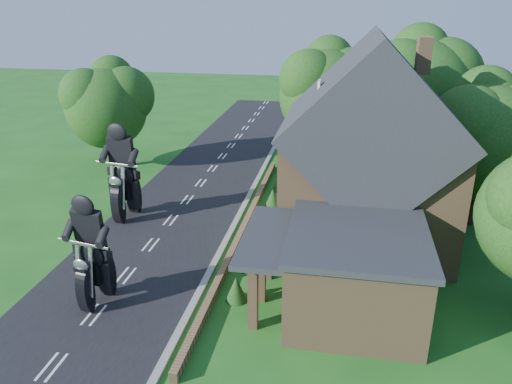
% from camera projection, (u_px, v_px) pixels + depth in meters
% --- Properties ---
extents(ground, '(120.00, 120.00, 0.00)m').
position_uv_depth(ground, '(126.00, 276.00, 22.35)').
color(ground, '#1A5718').
rests_on(ground, ground).
extents(road, '(7.00, 80.00, 0.02)m').
position_uv_depth(road, '(126.00, 276.00, 22.35)').
color(road, black).
rests_on(road, ground).
extents(kerb, '(0.30, 80.00, 0.12)m').
position_uv_depth(kerb, '(204.00, 282.00, 21.72)').
color(kerb, gray).
rests_on(kerb, ground).
extents(garden_wall, '(0.30, 22.00, 0.40)m').
position_uv_depth(garden_wall, '(242.00, 231.00, 26.13)').
color(garden_wall, olive).
rests_on(garden_wall, ground).
extents(house, '(9.54, 8.64, 10.24)m').
position_uv_depth(house, '(369.00, 156.00, 24.49)').
color(house, olive).
rests_on(house, ground).
extents(annex, '(7.05, 5.94, 3.44)m').
position_uv_depth(annex, '(352.00, 271.00, 19.32)').
color(annex, olive).
rests_on(annex, ground).
extents(tree_house_right, '(6.51, 6.00, 8.40)m').
position_uv_depth(tree_house_right, '(492.00, 132.00, 25.54)').
color(tree_house_right, black).
rests_on(tree_house_right, ground).
extents(tree_behind_house, '(7.81, 7.20, 10.08)m').
position_uv_depth(tree_behind_house, '(425.00, 85.00, 32.45)').
color(tree_behind_house, black).
rests_on(tree_behind_house, ground).
extents(tree_behind_left, '(6.94, 6.40, 9.16)m').
position_uv_depth(tree_behind_left, '(332.00, 88.00, 34.53)').
color(tree_behind_left, black).
rests_on(tree_behind_left, ground).
extents(tree_far_road, '(6.08, 5.60, 7.84)m').
position_uv_depth(tree_far_road, '(111.00, 101.00, 34.61)').
color(tree_far_road, black).
rests_on(tree_far_road, ground).
extents(shrub_a, '(0.90, 0.90, 1.10)m').
position_uv_depth(shrub_a, '(236.00, 289.00, 20.35)').
color(shrub_a, '#163912').
rests_on(shrub_a, ground).
extents(shrub_b, '(0.90, 0.90, 1.10)m').
position_uv_depth(shrub_b, '(248.00, 259.00, 22.64)').
color(shrub_b, '#163912').
rests_on(shrub_b, ground).
extents(shrub_c, '(0.90, 0.90, 1.10)m').
position_uv_depth(shrub_c, '(258.00, 235.00, 24.92)').
color(shrub_c, '#163912').
rests_on(shrub_c, ground).
extents(shrub_d, '(0.90, 0.90, 1.10)m').
position_uv_depth(shrub_d, '(273.00, 198.00, 29.50)').
color(shrub_d, '#163912').
rests_on(shrub_d, ground).
extents(shrub_e, '(0.90, 0.90, 1.10)m').
position_uv_depth(shrub_e, '(278.00, 183.00, 31.78)').
color(shrub_e, '#163912').
rests_on(shrub_e, ground).
extents(shrub_f, '(0.90, 0.90, 1.10)m').
position_uv_depth(shrub_f, '(284.00, 170.00, 34.07)').
color(shrub_f, '#163912').
rests_on(shrub_f, ground).
extents(motorcycle_lead, '(0.67, 1.60, 1.44)m').
position_uv_depth(motorcycle_lead, '(97.00, 288.00, 20.11)').
color(motorcycle_lead, black).
rests_on(motorcycle_lead, ground).
extents(motorcycle_follow, '(0.74, 1.82, 1.65)m').
position_uv_depth(motorcycle_follow, '(127.00, 204.00, 27.85)').
color(motorcycle_follow, black).
rests_on(motorcycle_follow, ground).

